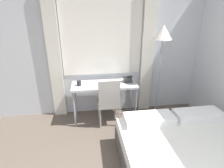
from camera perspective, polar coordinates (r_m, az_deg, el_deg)
The scene contains 7 objects.
wall_back_with_window at distance 3.50m, azimuth -3.47°, elevation 11.35°, with size 5.05×0.13×2.70m.
desk at distance 3.37m, azimuth -2.53°, elevation -1.02°, with size 1.24×0.52×0.75m.
desk_chair at distance 3.23m, azimuth -1.14°, elevation -5.41°, with size 0.41×0.41×0.93m.
standing_lamp at distance 3.30m, azimuth 16.14°, elevation 13.34°, with size 0.32×0.32×1.82m.
telephone at distance 3.44m, azimuth 5.18°, elevation 1.57°, with size 0.18×0.13×0.12m.
book at distance 3.35m, azimuth -0.95°, elevation 0.33°, with size 0.21×0.16×0.02m.
mug at distance 3.31m, azimuth -10.73°, elevation 0.29°, with size 0.08×0.08×0.10m.
Camera 1 is at (-0.28, -0.55, 1.98)m, focal length 28.00 mm.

